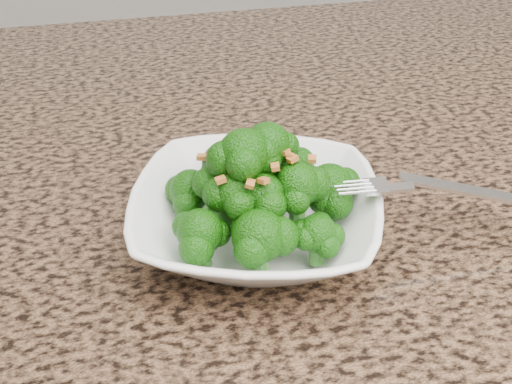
{
  "coord_description": "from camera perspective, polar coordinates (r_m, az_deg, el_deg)",
  "views": [
    {
      "loc": [
        -0.19,
        -0.2,
        1.23
      ],
      "look_at": [
        -0.09,
        0.21,
        0.95
      ],
      "focal_mm": 45.0,
      "sensor_mm": 36.0,
      "label": 1
    }
  ],
  "objects": [
    {
      "name": "broccoli_pile",
      "position": [
        0.5,
        0.0,
        3.43
      ],
      "size": [
        0.18,
        0.18,
        0.07
      ],
      "primitive_type": null,
      "color": "#175B0A",
      "rests_on": "bowl"
    },
    {
      "name": "bowl",
      "position": [
        0.53,
        0.0,
        -2.27
      ],
      "size": [
        0.25,
        0.25,
        0.05
      ],
      "primitive_type": "imported",
      "rotation": [
        0.0,
        0.0,
        -0.3
      ],
      "color": "white",
      "rests_on": "granite_counter"
    },
    {
      "name": "granite_counter",
      "position": [
        0.64,
        6.28,
        0.39
      ],
      "size": [
        1.64,
        1.04,
        0.03
      ],
      "primitive_type": "cube",
      "color": "brown",
      "rests_on": "cabinet"
    },
    {
      "name": "garlic_topping",
      "position": [
        0.48,
        -0.0,
        7.46
      ],
      "size": [
        0.11,
        0.11,
        0.01
      ],
      "primitive_type": null,
      "color": "#C47530",
      "rests_on": "broccoli_pile"
    },
    {
      "name": "fork",
      "position": [
        0.52,
        13.02,
        0.46
      ],
      "size": [
        0.19,
        0.07,
        0.01
      ],
      "primitive_type": null,
      "rotation": [
        0.0,
        0.0,
        -0.24
      ],
      "color": "silver",
      "rests_on": "bowl"
    }
  ]
}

